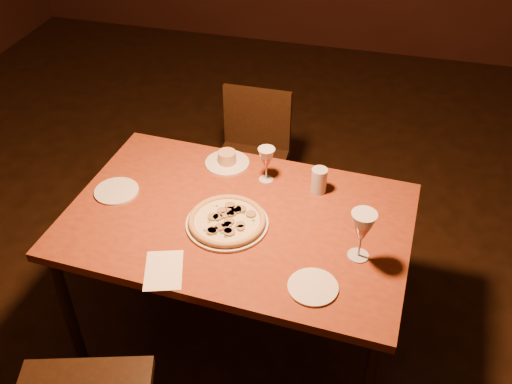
# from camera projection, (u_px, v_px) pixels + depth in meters

# --- Properties ---
(floor) EXTENTS (7.00, 7.00, 0.00)m
(floor) POSITION_uv_depth(u_px,v_px,m) (245.00, 375.00, 2.52)
(floor) COLOR black
(floor) RESTS_ON ground
(dining_table) EXTENTS (1.39, 0.93, 0.72)m
(dining_table) POSITION_uv_depth(u_px,v_px,m) (238.00, 229.00, 2.29)
(dining_table) COLOR brown
(dining_table) RESTS_ON floor
(chair_far) EXTENTS (0.37, 0.37, 0.77)m
(chair_far) POSITION_uv_depth(u_px,v_px,m) (252.00, 153.00, 3.11)
(chair_far) COLOR black
(chair_far) RESTS_ON floor
(pizza_plate) EXTENTS (0.32, 0.32, 0.04)m
(pizza_plate) POSITION_uv_depth(u_px,v_px,m) (227.00, 221.00, 2.21)
(pizza_plate) COLOR silver
(pizza_plate) RESTS_ON dining_table
(ramekin_saucer) EXTENTS (0.20, 0.20, 0.06)m
(ramekin_saucer) POSITION_uv_depth(u_px,v_px,m) (227.00, 160.00, 2.52)
(ramekin_saucer) COLOR silver
(ramekin_saucer) RESTS_ON dining_table
(wine_glass_far) EXTENTS (0.07, 0.07, 0.16)m
(wine_glass_far) POSITION_uv_depth(u_px,v_px,m) (266.00, 165.00, 2.40)
(wine_glass_far) COLOR #C65E52
(wine_glass_far) RESTS_ON dining_table
(wine_glass_right) EXTENTS (0.09, 0.09, 0.20)m
(wine_glass_right) POSITION_uv_depth(u_px,v_px,m) (361.00, 235.00, 2.02)
(wine_glass_right) COLOR #C65E52
(wine_glass_right) RESTS_ON dining_table
(water_tumbler) EXTENTS (0.07, 0.07, 0.11)m
(water_tumbler) POSITION_uv_depth(u_px,v_px,m) (319.00, 180.00, 2.35)
(water_tumbler) COLOR #ABB3BB
(water_tumbler) RESTS_ON dining_table
(side_plate_left) EXTENTS (0.18, 0.18, 0.01)m
(side_plate_left) POSITION_uv_depth(u_px,v_px,m) (117.00, 191.00, 2.38)
(side_plate_left) COLOR silver
(side_plate_left) RESTS_ON dining_table
(side_plate_near) EXTENTS (0.18, 0.18, 0.01)m
(side_plate_near) POSITION_uv_depth(u_px,v_px,m) (313.00, 287.00, 1.96)
(side_plate_near) COLOR silver
(side_plate_near) RESTS_ON dining_table
(menu_card) EXTENTS (0.19, 0.23, 0.00)m
(menu_card) POSITION_uv_depth(u_px,v_px,m) (164.00, 270.00, 2.03)
(menu_card) COLOR white
(menu_card) RESTS_ON dining_table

